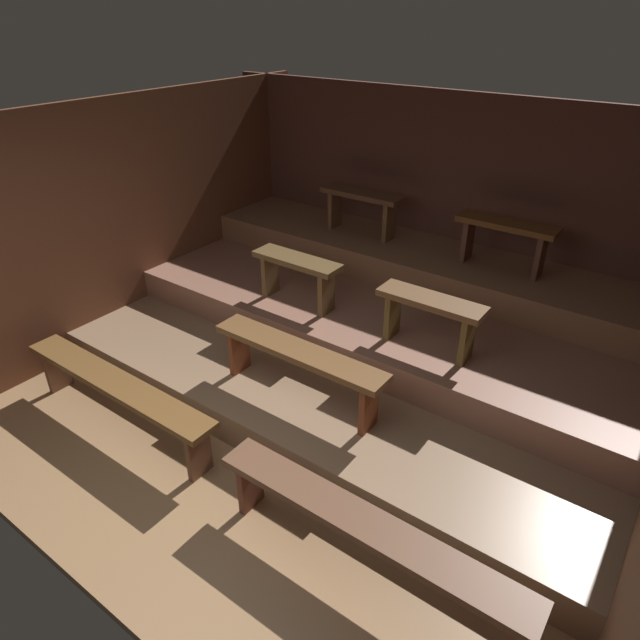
{
  "coord_description": "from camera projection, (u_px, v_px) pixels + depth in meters",
  "views": [
    {
      "loc": [
        2.3,
        -1.28,
        3.14
      ],
      "look_at": [
        -0.26,
        2.25,
        0.64
      ],
      "focal_mm": 31.16,
      "sensor_mm": 36.0,
      "label": 1
    }
  ],
  "objects": [
    {
      "name": "platform_middle",
      "position": [
        393.0,
        309.0,
        5.62
      ],
      "size": [
        4.99,
        2.18,
        0.29
      ],
      "primitive_type": "cube",
      "color": "#92624F",
      "rests_on": "platform_lower"
    },
    {
      "name": "bench_lower_center",
      "position": [
        299.0,
        359.0,
        4.41
      ],
      "size": [
        1.56,
        0.26,
        0.48
      ],
      "color": "brown",
      "rests_on": "platform_lower"
    },
    {
      "name": "bench_middle_right",
      "position": [
        430.0,
        312.0,
        4.55
      ],
      "size": [
        0.9,
        0.26,
        0.48
      ],
      "color": "brown",
      "rests_on": "platform_middle"
    },
    {
      "name": "wall_back",
      "position": [
        448.0,
        208.0,
        6.03
      ],
      "size": [
        5.79,
        0.06,
        2.39
      ],
      "primitive_type": "cube",
      "color": "brown",
      "rests_on": "ground"
    },
    {
      "name": "bench_upper_left",
      "position": [
        362.0,
        203.0,
        6.08
      ],
      "size": [
        0.94,
        0.26,
        0.48
      ],
      "color": "brown",
      "rests_on": "platform_upper"
    },
    {
      "name": "bench_floor_right",
      "position": [
        365.0,
        530.0,
        3.31
      ],
      "size": [
        2.11,
        0.26,
        0.48
      ],
      "color": "brown",
      "rests_on": "ground"
    },
    {
      "name": "bench_upper_right",
      "position": [
        505.0,
        234.0,
        5.26
      ],
      "size": [
        0.94,
        0.26,
        0.48
      ],
      "color": "brown",
      "rests_on": "platform_upper"
    },
    {
      "name": "platform_upper",
      "position": [
        423.0,
        263.0,
        5.9
      ],
      "size": [
        4.99,
        0.97,
        0.29
      ],
      "primitive_type": "cube",
      "color": "#8D6145",
      "rests_on": "platform_middle"
    },
    {
      "name": "platform_lower",
      "position": [
        365.0,
        355.0,
        5.41
      ],
      "size": [
        4.99,
        3.19,
        0.29
      ],
      "primitive_type": "cube",
      "color": "#8B6C51",
      "rests_on": "ground"
    },
    {
      "name": "wall_left",
      "position": [
        138.0,
        216.0,
        5.81
      ],
      "size": [
        0.06,
        5.04,
        2.39
      ],
      "primitive_type": "cube",
      "color": "brown",
      "rests_on": "ground"
    },
    {
      "name": "bench_floor_left",
      "position": [
        116.0,
        389.0,
        4.53
      ],
      "size": [
        2.11,
        0.26,
        0.48
      ],
      "color": "brown",
      "rests_on": "ground"
    },
    {
      "name": "bench_middle_left",
      "position": [
        297.0,
        270.0,
        5.25
      ],
      "size": [
        0.9,
        0.26,
        0.48
      ],
      "color": "brown",
      "rests_on": "platform_middle"
    },
    {
      "name": "ground",
      "position": [
        335.0,
        397.0,
        5.14
      ],
      "size": [
        5.79,
        5.04,
        0.08
      ],
      "primitive_type": "cube",
      "color": "#906A47"
    }
  ]
}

